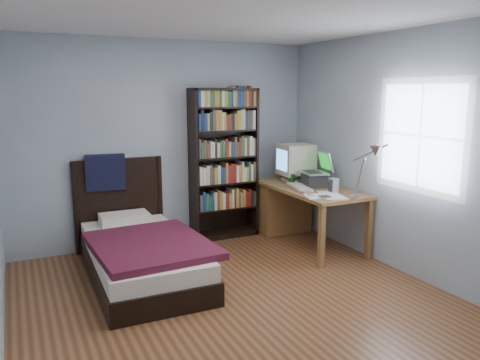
# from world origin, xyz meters

# --- Properties ---
(room) EXTENTS (4.20, 4.24, 2.50)m
(room) POSITION_xyz_m (0.03, -0.00, 1.25)
(room) COLOR #5B311A
(room) RESTS_ON ground
(desk) EXTENTS (0.75, 1.61, 0.73)m
(desk) POSITION_xyz_m (1.51, 1.65, 0.42)
(desk) COLOR brown
(desk) RESTS_ON floor
(crt_monitor) EXTENTS (0.45, 0.42, 0.48)m
(crt_monitor) POSITION_xyz_m (1.57, 1.61, 1.00)
(crt_monitor) COLOR beige
(crt_monitor) RESTS_ON desk
(laptop) EXTENTS (0.41, 0.40, 0.43)m
(laptop) POSITION_xyz_m (1.60, 1.19, 0.85)
(laptop) COLOR #2D2D30
(laptop) RESTS_ON desk
(desk_lamp) EXTENTS (0.25, 0.55, 0.65)m
(desk_lamp) POSITION_xyz_m (1.46, 0.04, 1.25)
(desk_lamp) COLOR #99999E
(desk_lamp) RESTS_ON desk
(keyboard) EXTENTS (0.28, 0.49, 0.04)m
(keyboard) POSITION_xyz_m (1.35, 1.15, 0.75)
(keyboard) COLOR beige
(keyboard) RESTS_ON desk
(speaker) EXTENTS (0.09, 0.09, 0.17)m
(speaker) POSITION_xyz_m (1.58, 0.79, 0.81)
(speaker) COLOR gray
(speaker) RESTS_ON desk
(soda_can) EXTENTS (0.07, 0.07, 0.13)m
(soda_can) POSITION_xyz_m (1.41, 1.43, 0.80)
(soda_can) COLOR #073517
(soda_can) RESTS_ON desk
(mouse) EXTENTS (0.06, 0.10, 0.03)m
(mouse) POSITION_xyz_m (1.48, 1.46, 0.75)
(mouse) COLOR silver
(mouse) RESTS_ON desk
(phone_silver) EXTENTS (0.09, 0.12, 0.02)m
(phone_silver) POSITION_xyz_m (1.26, 0.94, 0.74)
(phone_silver) COLOR silver
(phone_silver) RESTS_ON desk
(phone_grey) EXTENTS (0.07, 0.10, 0.02)m
(phone_grey) POSITION_xyz_m (1.24, 0.76, 0.74)
(phone_grey) COLOR gray
(phone_grey) RESTS_ON desk
(external_drive) EXTENTS (0.12, 0.12, 0.02)m
(external_drive) POSITION_xyz_m (1.31, 0.58, 0.74)
(external_drive) COLOR gray
(external_drive) RESTS_ON desk
(bookshelf) EXTENTS (0.87, 0.30, 1.92)m
(bookshelf) POSITION_xyz_m (0.70, 1.94, 0.97)
(bookshelf) COLOR black
(bookshelf) RESTS_ON floor
(bed) EXTENTS (1.12, 2.09, 1.16)m
(bed) POSITION_xyz_m (-0.62, 1.13, 0.26)
(bed) COLOR black
(bed) RESTS_ON floor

